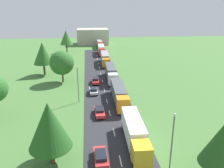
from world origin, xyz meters
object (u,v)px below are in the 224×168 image
at_px(lamppost_lead, 172,140).
at_px(tree_ash, 49,126).
at_px(truck_lead, 135,132).
at_px(truck_fifth, 101,49).
at_px(car_fifth, 95,80).
at_px(tree_elm, 43,53).
at_px(truck_second, 119,93).
at_px(tree_maple, 222,144).
at_px(car_second, 101,157).
at_px(distant_building, 93,36).
at_px(truck_fourth, 105,58).
at_px(truck_sixth, 100,44).
at_px(car_fourth, 94,91).
at_px(tree_birch, 62,63).
at_px(lamppost_second, 78,82).
at_px(truck_third, 111,72).
at_px(car_third, 100,111).
at_px(tree_lime, 66,37).

distance_m(lamppost_lead, tree_ash, 15.37).
xyz_separation_m(truck_lead, truck_fifth, (-0.41, 69.81, -0.02)).
relative_size(truck_fifth, car_fifth, 2.94).
bearing_deg(tree_elm, truck_second, -50.03).
bearing_deg(truck_fifth, tree_maple, -83.76).
xyz_separation_m(car_second, tree_elm, (-14.45, 43.36, 5.86)).
distance_m(car_second, car_fifth, 33.35).
bearing_deg(distant_building, tree_ash, -94.78).
xyz_separation_m(car_fifth, distant_building, (1.46, 69.24, 3.24)).
distance_m(car_second, distant_building, 102.66).
xyz_separation_m(truck_fourth, truck_sixth, (0.23, 34.25, -0.13)).
bearing_deg(car_fourth, tree_ash, -104.11).
bearing_deg(tree_birch, truck_fifth, 70.77).
height_order(car_fourth, tree_elm, tree_elm).
bearing_deg(distant_building, car_fourth, -91.66).
distance_m(truck_second, distant_building, 82.82).
height_order(tree_ash, distant_building, tree_ash).
distance_m(truck_sixth, lamppost_lead, 92.19).
bearing_deg(tree_maple, tree_elm, 119.92).
bearing_deg(lamppost_second, truck_third, 60.00).
bearing_deg(car_third, truck_second, 52.01).
height_order(tree_lime, distant_building, tree_lime).
height_order(truck_lead, truck_second, truck_lead).
bearing_deg(truck_second, truck_sixth, 90.02).
bearing_deg(lamppost_second, car_second, -80.52).
height_order(truck_lead, truck_fifth, truck_lead).
distance_m(truck_third, distant_building, 66.64).
bearing_deg(car_third, tree_maple, -56.21).
distance_m(lamppost_lead, tree_maple, 5.44).
relative_size(truck_lead, car_second, 2.71).
bearing_deg(truck_sixth, car_fourth, -94.78).
height_order(lamppost_second, tree_birch, tree_birch).
bearing_deg(car_fourth, tree_maple, -66.17).
height_order(truck_third, lamppost_lead, lamppost_lead).
bearing_deg(tree_lime, truck_fifth, -21.64).
xyz_separation_m(truck_second, car_second, (-5.26, -19.85, -1.29)).
distance_m(truck_lead, truck_fifth, 69.81).
height_order(truck_third, car_fourth, truck_third).
distance_m(tree_maple, distant_building, 108.32).
bearing_deg(truck_third, car_fourth, -116.81).
height_order(truck_lead, tree_lime, tree_lime).
relative_size(truck_lead, lamppost_second, 1.49).
height_order(truck_third, truck_fifth, truck_third).
bearing_deg(truck_lead, tree_elm, 116.30).
distance_m(truck_fourth, tree_lime, 29.07).
bearing_deg(distant_building, truck_sixth, -76.92).
bearing_deg(truck_fourth, car_fifth, -101.32).
distance_m(lamppost_lead, tree_lime, 84.29).
bearing_deg(lamppost_second, tree_ash, -98.08).
xyz_separation_m(truck_lead, tree_elm, (-19.75, 39.96, 4.49)).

